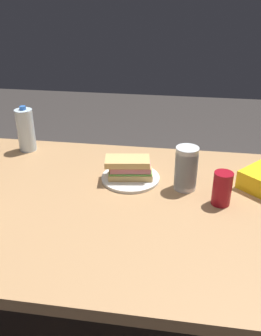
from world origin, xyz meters
The scene contains 6 objects.
dining_table centered at (0.00, 0.00, 0.67)m, with size 1.83×0.96×0.75m.
paper_plate centered at (-0.09, -0.16, 0.76)m, with size 0.23×0.23×0.01m, color white.
sandwich centered at (-0.08, -0.16, 0.80)m, with size 0.19×0.12×0.08m.
soda_can_red centered at (-0.42, -0.04, 0.81)m, with size 0.07×0.07×0.12m, color maroon.
water_bottle_tall centered at (0.43, -0.37, 0.85)m, with size 0.08×0.08×0.21m.
plastic_cup_stack centered at (-0.30, -0.13, 0.83)m, with size 0.08×0.08×0.17m.
Camera 1 is at (-0.27, 1.07, 1.44)m, focal length 38.63 mm.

